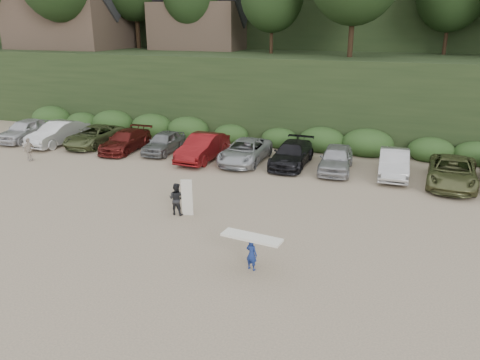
% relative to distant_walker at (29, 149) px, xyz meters
% --- Properties ---
extents(ground, '(120.00, 120.00, 0.00)m').
position_rel_distant_walker_xyz_m(ground, '(16.02, -5.69, -0.74)').
color(ground, tan).
rests_on(ground, ground).
extents(parked_cars, '(33.83, 5.96, 1.64)m').
position_rel_distant_walker_xyz_m(parked_cars, '(11.90, 4.32, 0.01)').
color(parked_cars, silver).
rests_on(parked_cars, ground).
extents(distant_walker, '(0.41, 0.89, 1.48)m').
position_rel_distant_walker_xyz_m(distant_walker, '(0.00, 0.00, 0.00)').
color(distant_walker, '#B7AA9B').
rests_on(distant_walker, ground).
extents(child_surfer, '(2.24, 0.86, 1.31)m').
position_rel_distant_walker_xyz_m(child_surfer, '(17.67, -8.34, 0.15)').
color(child_surfer, navy).
rests_on(child_surfer, ground).
extents(adult_surfer, '(1.21, 0.59, 1.78)m').
position_rel_distant_walker_xyz_m(adult_surfer, '(12.87, -4.68, 0.03)').
color(adult_surfer, black).
rests_on(adult_surfer, ground).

